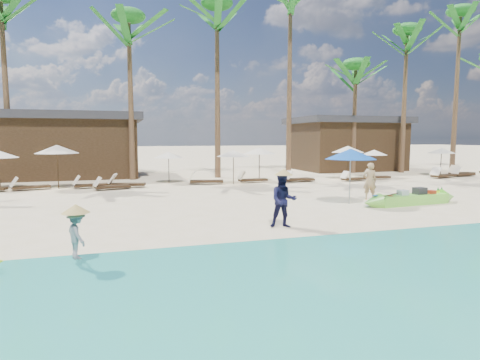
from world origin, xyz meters
name	(u,v)px	position (x,y,z in m)	size (l,w,h in m)	color
ground	(258,220)	(0.00, 0.00, 0.00)	(240.00, 240.00, 0.00)	beige
wet_sand_strip	(340,268)	(0.00, -5.00, 0.00)	(240.00, 4.50, 0.01)	tan
green_canoe	(412,199)	(6.88, 1.08, 0.22)	(5.19, 0.94, 0.66)	#7BE545
tourist	(370,181)	(6.02, 2.65, 0.79)	(0.58, 0.38, 1.59)	tan
vendor_green	(283,200)	(0.36, -1.24, 0.81)	(0.79, 0.61, 1.62)	black
vendor_yellow	(77,234)	(-5.11, -3.39, 0.68)	(0.65, 0.37, 1.01)	gray
blue_umbrella	(351,154)	(4.60, 1.94, 2.00)	(2.06, 2.06, 2.22)	#99999E
lounger_3_right	(28,186)	(-8.63, 10.39, 0.21)	(1.91, 1.08, 0.62)	#392717
resort_parasol_4	(57,149)	(-7.24, 10.63, 2.05)	(2.21, 2.21, 2.28)	#392717
lounger_4_left	(89,184)	(-5.73, 10.38, 0.21)	(1.89, 0.88, 0.62)	#392717
lounger_4_right	(110,186)	(-4.66, 9.35, 0.20)	(1.87, 0.94, 0.61)	#392717
resort_parasol_5	(169,155)	(-1.39, 11.65, 1.65)	(1.77, 1.77, 1.82)	#392717
lounger_5_left	(125,183)	(-3.91, 10.17, 0.22)	(1.98, 1.02, 0.64)	#392717
resort_parasol_6	(233,153)	(2.07, 9.99, 1.76)	(1.90, 1.90, 1.95)	#392717
lounger_6_left	(204,180)	(0.45, 10.40, 0.22)	(2.06, 1.02, 0.67)	#392717
lounger_6_right	(251,179)	(3.29, 10.44, 0.20)	(1.84, 0.70, 0.61)	#392717
resort_parasol_7	(259,151)	(4.04, 11.07, 1.86)	(2.00, 2.00, 2.06)	#392717
lounger_7_left	(297,178)	(6.02, 9.94, 0.21)	(1.89, 0.91, 0.62)	#392717
lounger_7_right	(298,179)	(6.12, 9.93, 0.20)	(1.85, 1.01, 0.60)	#392717
resort_parasol_8	(348,149)	(9.76, 10.37, 1.92)	(2.07, 2.07, 2.13)	#392717
lounger_8_left	(352,178)	(9.45, 9.33, 0.19)	(1.70, 0.72, 0.56)	#392717
resort_parasol_9	(374,152)	(12.21, 11.08, 1.67)	(1.80, 1.80, 1.85)	#392717
lounger_9_left	(375,176)	(11.49, 9.86, 0.19)	(1.76, 0.72, 0.58)	#392717
lounger_9_right	(442,175)	(16.15, 9.21, 0.22)	(2.04, 1.02, 0.66)	#392717
resort_parasol_10	(442,151)	(17.50, 10.76, 1.75)	(1.88, 1.88, 1.94)	#392717
lounger_10_left	(462,174)	(18.35, 9.71, 0.20)	(1.79, 0.68, 0.60)	#392717
lounger_10_right	(460,173)	(18.67, 10.18, 0.22)	(1.99, 0.70, 0.67)	#392717
palm_2	(2,25)	(-10.45, 15.08, 9.18)	(2.08, 2.08, 11.33)	brown
palm_3	(129,41)	(-3.36, 14.27, 8.58)	(2.08, 2.08, 10.52)	brown
palm_4	(217,32)	(2.15, 14.01, 9.45)	(2.08, 2.08, 11.70)	brown
palm_5	(290,19)	(7.45, 14.38, 10.82)	(2.08, 2.08, 13.60)	brown
palm_6	(356,78)	(12.84, 14.52, 7.05)	(2.08, 2.08, 8.51)	brown
palm_7	(406,52)	(16.57, 13.68, 8.99)	(2.08, 2.08, 11.08)	brown
palm_8	(459,39)	(21.07, 13.33, 10.18)	(2.08, 2.08, 12.70)	brown
pavilion_west	(59,145)	(-8.00, 17.50, 2.19)	(10.80, 6.60, 4.30)	#392717
pavilion_east	(346,143)	(14.00, 17.50, 2.20)	(8.80, 6.60, 4.30)	#392717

